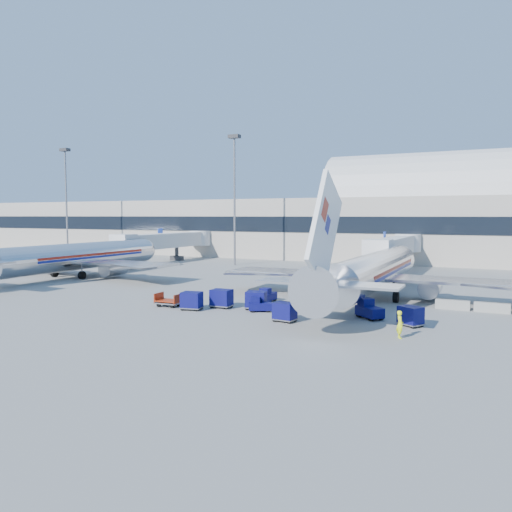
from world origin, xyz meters
The scene contains 20 objects.
ground centered at (0.00, 0.00, 0.00)m, with size 260.00×260.00×0.00m, color gray.
terminal centered at (-13.60, 55.96, 7.52)m, with size 170.00×28.15×21.00m.
airliner_main centered at (10.00, 4.51, 2.93)m, with size 32.00×37.26×12.07m.
airliner_mid centered at (-32.00, 4.51, 2.93)m, with size 32.00×37.26×12.07m.
jetbridge_near centered at (7.60, 30.81, 3.93)m, with size 4.40×27.50×6.25m.
jetbridge_mid centered at (-34.40, 30.81, 3.93)m, with size 4.40×27.50×6.25m.
mast_far_west centered at (-60.00, 30.00, 14.79)m, with size 2.00×1.20×22.60m.
mast_west centered at (-20.00, 30.00, 14.79)m, with size 2.00×1.20×22.60m.
barrier_near centered at (18.00, 2.00, 0.45)m, with size 3.00×0.55×0.90m, color #9E9E96.
barrier_mid centered at (21.30, 2.00, 0.45)m, with size 3.00×0.55×0.90m, color #9E9E96.
tug_lead centered at (2.35, -6.72, 0.61)m, with size 2.30×1.83×1.34m.
tug_right centered at (11.97, -5.33, 0.75)m, with size 2.73×2.62×1.65m.
tug_left centered at (0.80, -1.65, 0.65)m, with size 1.22×2.25×1.43m.
cart_train_a centered at (1.66, -5.93, 0.90)m, with size 2.18×1.84×1.69m.
cart_train_b centered at (-1.66, -6.57, 0.92)m, with size 2.02×1.57×1.73m.
cart_train_c centered at (-3.60, -8.69, 0.89)m, with size 2.12×1.76×1.66m.
cart_solo_near centered at (6.07, -9.65, 0.84)m, with size 1.95×1.58×1.58m.
cart_solo_far centered at (15.61, -6.91, 0.84)m, with size 2.23×2.10×1.57m.
cart_open_red centered at (-6.48, -8.23, 0.45)m, with size 2.39×1.73×0.62m.
ramp_worker centered at (15.54, -11.23, 0.99)m, with size 0.72×0.47×1.98m, color #CEE217.
Camera 1 is at (21.57, -46.90, 8.66)m, focal length 35.00 mm.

